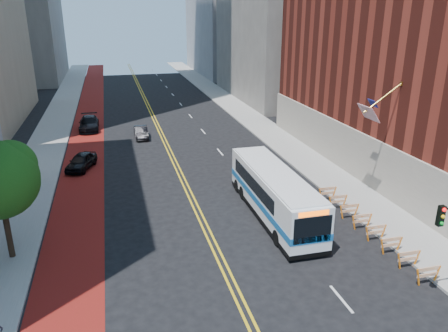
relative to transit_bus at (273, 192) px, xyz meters
name	(u,v)px	position (x,y,z in m)	size (l,w,h in m)	color
ground	(235,290)	(-4.82, -7.47, -1.68)	(160.00, 160.00, 0.00)	black
sidewalk_left	(48,141)	(-16.82, 22.53, -1.61)	(4.00, 140.00, 0.15)	gray
sidewalk_right	(262,127)	(7.18, 22.53, -1.61)	(4.00, 140.00, 0.15)	gray
bus_lane_paint	(87,139)	(-12.92, 22.53, -1.68)	(3.60, 140.00, 0.01)	maroon
center_line_inner	(160,134)	(-5.00, 22.53, -1.68)	(0.14, 140.00, 0.01)	gold
center_line_outer	(163,134)	(-4.64, 22.53, -1.68)	(0.14, 140.00, 0.01)	gold
lane_dashes	(190,116)	(-0.02, 30.53, -1.68)	(0.14, 98.20, 0.01)	silver
construction_barriers	(369,225)	(4.78, -4.05, -1.01)	(1.42, 10.91, 1.00)	orange
transit_bus	(273,192)	(0.00, 0.00, 0.00)	(2.60, 11.74, 3.23)	white
car_a	(81,161)	(-12.99, 12.89, -0.98)	(1.65, 4.10, 1.40)	black
car_b	(141,132)	(-7.13, 21.64, -1.05)	(1.34, 3.85, 1.27)	black
car_c	(89,123)	(-12.72, 26.62, -0.91)	(2.16, 5.32, 1.54)	black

